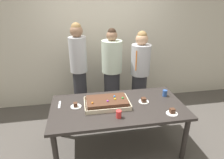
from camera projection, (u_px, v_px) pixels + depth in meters
ground_plane at (118, 146)px, 3.00m from camera, size 12.00×12.00×0.00m
interior_back_panel at (103, 32)px, 3.87m from camera, size 8.00×0.12×3.00m
party_table at (118, 110)px, 2.75m from camera, size 1.89×0.96×0.72m
sheet_cake at (107, 102)px, 2.72m from camera, size 0.64×0.41×0.12m
plated_slice_near_left at (172, 112)px, 2.53m from camera, size 0.15×0.15×0.07m
plated_slice_near_right at (144, 101)px, 2.81m from camera, size 0.15×0.15×0.07m
plated_slice_far_left at (76, 106)px, 2.68m from camera, size 0.15×0.15×0.07m
drink_cup_nearest at (119, 114)px, 2.43m from camera, size 0.07×0.07×0.10m
drink_cup_middle at (165, 93)px, 2.98m from camera, size 0.07×0.07×0.10m
cake_server_utensil at (60, 105)px, 2.74m from camera, size 0.03×0.20×0.01m
person_serving_front at (79, 69)px, 3.51m from camera, size 0.31×0.31×1.77m
person_green_shirt_behind at (140, 73)px, 3.58m from camera, size 0.35×0.35×1.62m
person_striped_tie_right at (112, 73)px, 3.56m from camera, size 0.37×0.37×1.67m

